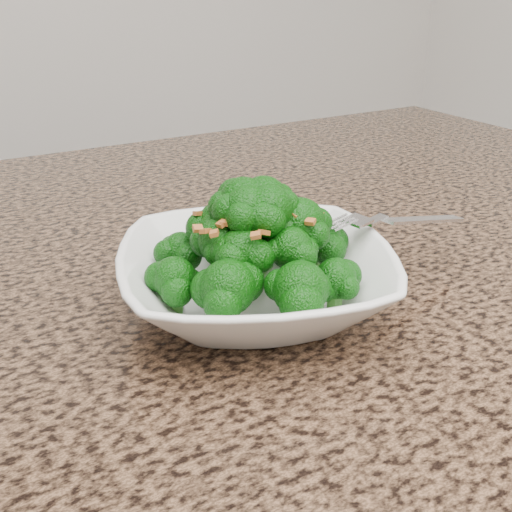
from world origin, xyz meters
TOP-DOWN VIEW (x-y plane):
  - granite_counter at (0.00, 0.30)m, footprint 1.64×1.04m
  - bowl at (0.07, 0.21)m, footprint 0.30×0.30m
  - broccoli_pile at (0.07, 0.21)m, footprint 0.20×0.20m
  - garlic_topping at (0.07, 0.21)m, footprint 0.12×0.12m
  - fork at (0.19, 0.20)m, footprint 0.19×0.06m

SIDE VIEW (x-z plane):
  - granite_counter at x=0.00m, z-range 0.87..0.90m
  - bowl at x=0.07m, z-range 0.90..0.96m
  - fork at x=0.19m, z-range 0.96..0.97m
  - broccoli_pile at x=0.07m, z-range 0.96..1.03m
  - garlic_topping at x=0.07m, z-range 1.03..1.04m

